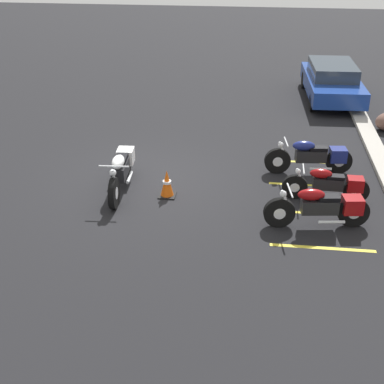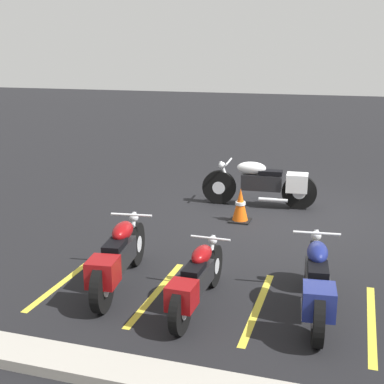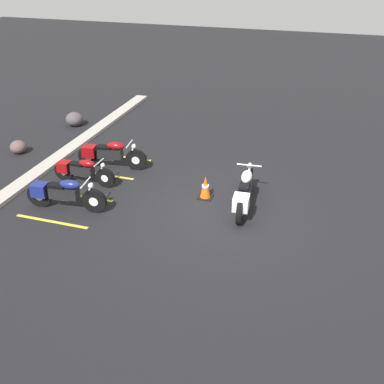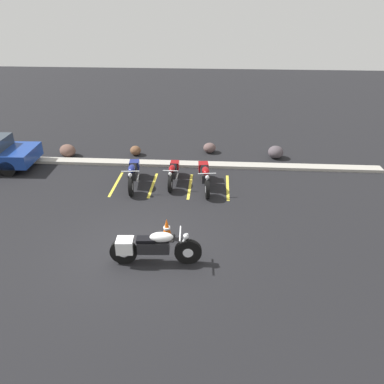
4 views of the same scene
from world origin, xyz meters
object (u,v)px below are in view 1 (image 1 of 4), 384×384
object	(u,v)px
motorcycle_white_featured	(121,169)
traffic_cone	(167,184)
car_blue	(332,81)
parked_bike_0	(313,156)
parked_bike_1	(330,184)
parked_bike_2	(323,207)

from	to	relation	value
motorcycle_white_featured	traffic_cone	bearing A→B (deg)	73.14
motorcycle_white_featured	car_blue	bearing A→B (deg)	140.32
parked_bike_0	parked_bike_1	size ratio (longest dim) A/B	1.12
car_blue	motorcycle_white_featured	bearing A→B (deg)	-38.09
parked_bike_1	parked_bike_2	xyz separation A→B (m)	(1.23, -0.29, 0.05)
car_blue	parked_bike_1	bearing A→B (deg)	-8.28
parked_bike_1	traffic_cone	xyz separation A→B (m)	(0.24, -3.79, -0.10)
car_blue	parked_bike_2	bearing A→B (deg)	-9.26
parked_bike_0	parked_bike_2	bearing A→B (deg)	83.42
motorcycle_white_featured	parked_bike_1	world-z (taller)	motorcycle_white_featured
parked_bike_2	car_blue	bearing A→B (deg)	-104.65
parked_bike_0	car_blue	size ratio (longest dim) A/B	0.51
parked_bike_0	parked_bike_1	xyz separation A→B (m)	(1.48, 0.28, -0.05)
parked_bike_1	car_blue	world-z (taller)	car_blue
motorcycle_white_featured	parked_bike_2	size ratio (longest dim) A/B	1.09
parked_bike_0	motorcycle_white_featured	bearing A→B (deg)	11.00
motorcycle_white_featured	car_blue	size ratio (longest dim) A/B	0.56
parked_bike_1	motorcycle_white_featured	bearing A→B (deg)	0.63
parked_bike_1	car_blue	size ratio (longest dim) A/B	0.46
parked_bike_2	traffic_cone	bearing A→B (deg)	-23.27
parked_bike_2	motorcycle_white_featured	bearing A→B (deg)	-22.62
motorcycle_white_featured	traffic_cone	distance (m)	1.21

